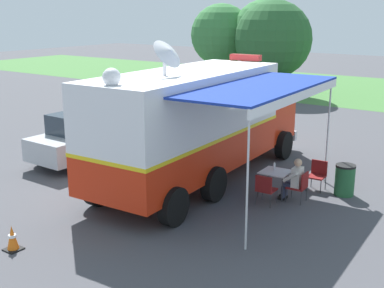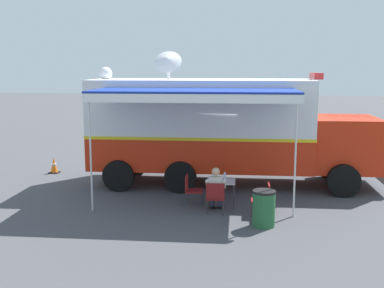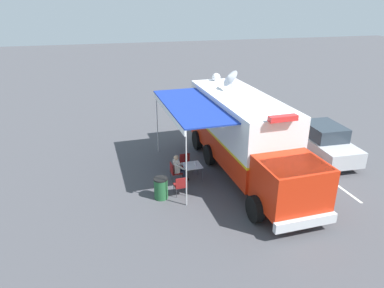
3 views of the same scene
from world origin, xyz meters
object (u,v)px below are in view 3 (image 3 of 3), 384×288
Objects in this scene: command_truck at (245,134)px; car_behind_truck at (324,142)px; water_bottle at (195,164)px; folding_chair_spare_by_truck at (181,185)px; seated_responder at (178,167)px; folding_chair_beside_table at (185,162)px; trash_bin at (161,188)px; traffic_cone at (217,122)px; folding_chair_at_table at (174,171)px; folding_table at (192,166)px.

car_behind_truck is (-4.52, -0.52, -1.06)m from command_truck.
water_bottle reaches higher than folding_chair_spare_by_truck.
folding_chair_spare_by_truck is (0.89, 1.11, -0.32)m from water_bottle.
command_truck is 7.67× the size of seated_responder.
trash_bin is (1.51, 2.05, -0.06)m from folding_chair_beside_table.
folding_chair_beside_table is 1.50× the size of traffic_cone.
folding_chair_at_table is at bearing -11.34° from water_bottle.
command_truck is 4.67m from car_behind_truck.
traffic_cone is at bearing -96.88° from command_truck.
car_behind_truck is (-7.81, -0.58, 0.37)m from folding_chair_at_table.
command_truck is 3.05m from folding_chair_beside_table.
traffic_cone is (-3.16, -6.59, -0.55)m from water_bottle.
command_truck is 3.36m from seated_responder.
traffic_cone is 0.14× the size of car_behind_truck.
seated_responder is at bearing 56.50° from folding_chair_beside_table.
seated_responder is 7.49m from traffic_cone.
car_behind_truck is at bearing -175.72° from folding_chair_at_table.
folding_table is 0.96× the size of folding_chair_spare_by_truck.
folding_chair_spare_by_truck is at bearing 90.34° from folding_chair_at_table.
water_bottle reaches higher than folding_table.
folding_chair_beside_table reaches higher than traffic_cone.
folding_chair_spare_by_truck is (-0.01, 1.29, 0.00)m from folding_chair_at_table.
car_behind_truck is (-3.75, 5.82, 0.60)m from traffic_cone.
car_behind_truck is (-7.01, -0.67, 0.21)m from folding_table.
folding_table is 0.82m from folding_chair_at_table.
water_bottle reaches higher than trash_bin.
folding_table is at bearing 3.30° from command_truck.
seated_responder is at bearing -14.89° from water_bottle.
command_truck reaches higher than seated_responder.
folding_chair_at_table is at bearing -89.66° from folding_chair_spare_by_truck.
trash_bin is at bearing 36.55° from folding_table.
command_truck reaches higher than car_behind_truck.
trash_bin is at bearing 12.20° from car_behind_truck.
water_bottle is 0.26× the size of folding_chair_beside_table.
seated_responder is (3.10, 0.05, -1.29)m from command_truck.
command_truck is at bearing 164.80° from folding_chair_beside_table.
folding_chair_spare_by_truck is 8.03m from car_behind_truck.
water_bottle is 1.46m from folding_chair_spare_by_truck.
command_truck is 11.02× the size of folding_chair_beside_table.
water_bottle is (-0.10, 0.10, 0.16)m from folding_table.
folding_chair_beside_table is at bearing -1.47° from car_behind_truck.
trash_bin is at bearing 57.64° from traffic_cone.
folding_chair_spare_by_truck is 0.70× the size of seated_responder.
seated_responder is 7.65m from car_behind_truck.
folding_table is 0.62m from seated_responder.
seated_responder reaches higher than water_bottle.
seated_responder is (-0.19, -0.01, 0.14)m from folding_chair_at_table.
folding_chair_spare_by_truck is 0.83m from trash_bin.
car_behind_truck reaches higher than folding_chair_at_table.
folding_chair_beside_table is 0.21× the size of car_behind_truck.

